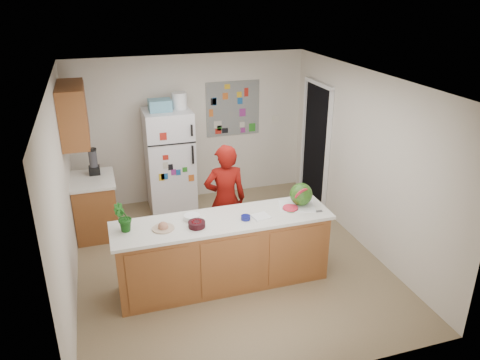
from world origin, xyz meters
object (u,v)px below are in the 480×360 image
object	(u,v)px
refrigerator	(170,161)
cherry_bowl	(197,224)
person	(225,200)
watermelon	(301,194)

from	to	relation	value
refrigerator	cherry_bowl	distance (m)	2.48
refrigerator	cherry_bowl	world-z (taller)	refrigerator
person	cherry_bowl	bearing A→B (deg)	60.70
watermelon	refrigerator	bearing A→B (deg)	119.34
watermelon	cherry_bowl	world-z (taller)	watermelon
refrigerator	person	bearing A→B (deg)	-73.20
person	cherry_bowl	distance (m)	1.04
refrigerator	cherry_bowl	size ratio (longest dim) A/B	8.48
cherry_bowl	person	bearing A→B (deg)	55.46
person	cherry_bowl	world-z (taller)	person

